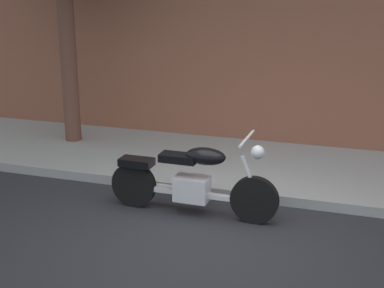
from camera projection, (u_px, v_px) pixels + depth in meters
The scene contains 3 objects.
ground_plane at pixel (209, 241), 6.42m from camera, with size 60.00×60.00×0.00m, color #28282D.
sidewalk at pixel (254, 167), 8.71m from camera, with size 22.65×2.50×0.14m, color #9E9E9E.
motorcycle at pixel (192, 181), 7.03m from camera, with size 2.25×0.70×1.11m.
Camera 1 is at (1.60, -5.58, 2.96)m, focal length 51.52 mm.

